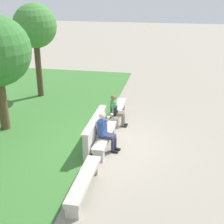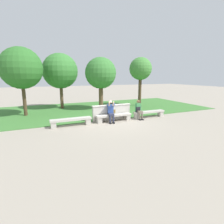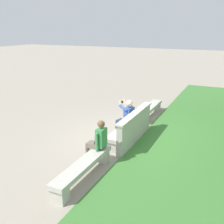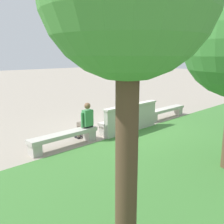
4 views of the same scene
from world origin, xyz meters
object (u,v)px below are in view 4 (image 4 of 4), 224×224
object	(u,v)px
person_distant	(86,120)
person_photographer	(127,109)
bench_main	(166,111)
bench_near	(125,122)
backpack	(88,122)
bench_mid	(64,137)

from	to	relation	value
person_distant	person_photographer	bearing A→B (deg)	-179.74
bench_main	bench_near	distance (m)	2.66
bench_main	person_photographer	world-z (taller)	person_photographer
person_distant	backpack	size ratio (longest dim) A/B	2.94
person_distant	backpack	xyz separation A→B (m)	(-0.04, 0.05, -0.05)
backpack	bench_mid	bearing A→B (deg)	0.93
person_photographer	backpack	distance (m)	1.97
bench_main	bench_mid	distance (m)	5.32
bench_mid	bench_main	bearing A→B (deg)	180.00
bench_near	person_photographer	bearing A→B (deg)	-161.84
bench_mid	person_distant	xyz separation A→B (m)	(-0.88, -0.07, 0.36)
person_photographer	bench_mid	bearing A→B (deg)	1.50
bench_near	backpack	world-z (taller)	backpack
person_photographer	bench_main	bearing A→B (deg)	178.22
bench_near	bench_mid	distance (m)	2.66
person_distant	bench_mid	bearing A→B (deg)	4.29
bench_near	backpack	size ratio (longest dim) A/B	5.39
bench_near	person_distant	bearing A→B (deg)	-2.14
backpack	bench_main	bearing A→B (deg)	179.80
bench_near	person_photographer	world-z (taller)	person_photographer
bench_mid	person_distant	distance (m)	0.96
person_photographer	person_distant	distance (m)	2.01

